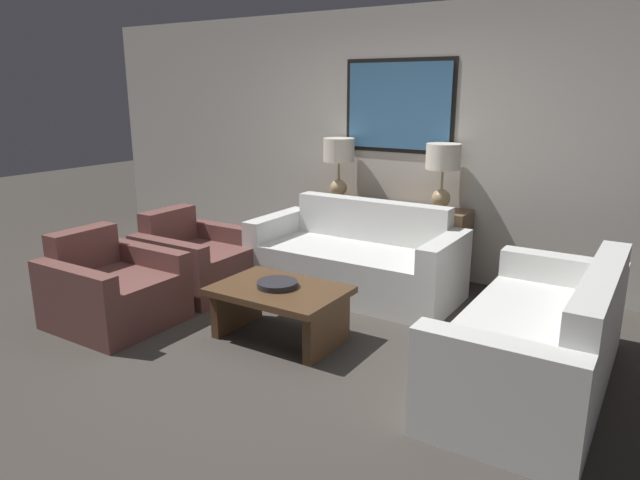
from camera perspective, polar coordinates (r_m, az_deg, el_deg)
The scene contains 11 objects.
ground_plane at distance 4.33m, azimuth -6.05°, elevation -10.75°, with size 20.00×20.00×0.00m, color #3D3833.
back_wall at distance 5.96m, azimuth 7.96°, elevation 9.59°, with size 8.04×0.12×2.65m.
console_table at distance 5.90m, azimuth 6.60°, elevation 0.09°, with size 1.69×0.35×0.74m.
table_lamp_left at distance 6.01m, azimuth 1.91°, elevation 8.25°, with size 0.33×0.33×0.63m.
table_lamp_right at distance 5.53m, azimuth 12.19°, elevation 7.34°, with size 0.33×0.33×0.63m.
couch_by_back_wall at distance 5.37m, azimuth 3.60°, elevation -2.18°, with size 1.94×0.89×0.83m.
couch_by_side at distance 3.95m, azimuth 21.05°, elevation -9.67°, with size 0.89×1.94×0.83m.
coffee_table at distance 4.37m, azimuth -4.06°, elevation -6.24°, with size 0.98×0.68×0.42m.
decorative_bowl at distance 4.33m, azimuth -4.28°, elevation -4.42°, with size 0.31×0.31×0.04m.
armchair_near_back_wall at distance 5.55m, azimuth -12.42°, elevation -2.21°, with size 0.90×0.86×0.75m.
armchair_near_camera at distance 4.96m, azimuth -20.06°, elevation -4.85°, with size 0.90×0.86×0.75m.
Camera 1 is at (2.45, -3.04, 1.87)m, focal length 32.00 mm.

